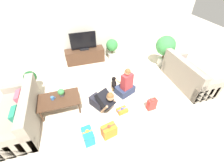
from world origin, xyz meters
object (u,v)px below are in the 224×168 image
(sofa_left, at_px, (20,115))
(gift_box_a, at_px, (109,131))
(potted_plant_corner_left, at_px, (31,79))
(gift_box_c, at_px, (122,110))
(sofa_right, at_px, (188,75))
(potted_plant_back_right, at_px, (112,48))
(tv_console, at_px, (85,56))
(person_kneeling, at_px, (103,100))
(tabletop_plant, at_px, (61,92))
(potted_plant_corner_right, at_px, (165,47))
(gift_bag_a, at_px, (152,104))
(person_sitting, at_px, (126,85))
(dog, at_px, (114,83))
(tv, at_px, (83,42))
(coffee_table, at_px, (59,100))
(mug, at_px, (53,98))
(gift_box_b, at_px, (88,136))

(sofa_left, xyz_separation_m, gift_box_a, (1.93, -0.92, -0.16))
(sofa_left, bearing_deg, potted_plant_corner_left, 172.99)
(gift_box_c, bearing_deg, potted_plant_corner_left, 145.33)
(sofa_right, bearing_deg, potted_plant_back_right, 39.51)
(tv_console, xyz_separation_m, potted_plant_back_right, (1.08, -0.05, 0.21))
(person_kneeling, distance_m, tabletop_plant, 1.09)
(gift_box_a, relative_size, tabletop_plant, 1.66)
(sofa_left, distance_m, person_kneeling, 2.00)
(sofa_right, height_order, gift_box_a, sofa_right)
(gift_box_a, bearing_deg, sofa_right, 20.48)
(potted_plant_corner_right, distance_m, gift_bag_a, 2.45)
(potted_plant_corner_left, bearing_deg, tv_console, 34.54)
(person_sitting, bearing_deg, dog, -75.06)
(person_kneeling, bearing_deg, gift_box_a, -125.25)
(tv, bearing_deg, sofa_left, -128.28)
(dog, height_order, gift_bag_a, gift_bag_a)
(gift_box_a, bearing_deg, potted_plant_back_right, 72.00)
(potted_plant_corner_right, bearing_deg, coffee_table, -162.42)
(sofa_left, distance_m, sofa_right, 4.86)
(person_sitting, xyz_separation_m, tabletop_plant, (-1.80, -0.01, 0.21))
(dog, relative_size, mug, 4.26)
(potted_plant_corner_right, distance_m, person_kneeling, 3.13)
(potted_plant_back_right, distance_m, gift_box_b, 3.69)
(tv, height_order, person_sitting, tv)
(tv, xyz_separation_m, person_sitting, (0.86, -2.16, -0.51))
(potted_plant_back_right, bearing_deg, gift_box_c, -101.30)
(potted_plant_back_right, relative_size, gift_box_c, 2.66)
(coffee_table, relative_size, gift_box_b, 2.60)
(tv_console, distance_m, gift_box_b, 3.41)
(gift_box_c, bearing_deg, gift_bag_a, -9.14)
(gift_box_a, bearing_deg, person_sitting, 54.67)
(tv, bearing_deg, coffee_table, -114.45)
(dog, height_order, mug, mug)
(potted_plant_back_right, bearing_deg, potted_plant_corner_right, -30.82)
(tv, bearing_deg, potted_plant_corner_left, -145.46)
(gift_bag_a, bearing_deg, tv, 113.97)
(potted_plant_corner_right, bearing_deg, sofa_left, -163.52)
(gift_box_b, relative_size, mug, 3.37)
(sofa_right, bearing_deg, person_sitting, 86.54)
(gift_box_a, bearing_deg, tv_console, 89.96)
(gift_box_c, height_order, gift_bag_a, gift_bag_a)
(potted_plant_corner_left, bearing_deg, gift_bag_a, -29.10)
(gift_bag_a, height_order, mug, mug)
(mug, bearing_deg, gift_box_b, -58.97)
(dog, relative_size, gift_box_a, 1.38)
(person_kneeling, bearing_deg, gift_box_c, -59.75)
(sofa_right, relative_size, person_kneeling, 2.19)
(potted_plant_corner_right, relative_size, gift_bag_a, 3.05)
(person_sitting, relative_size, tabletop_plant, 4.11)
(dog, xyz_separation_m, gift_box_c, (-0.08, -0.99, -0.15))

